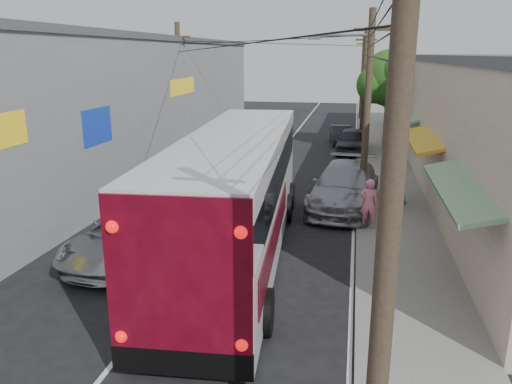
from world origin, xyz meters
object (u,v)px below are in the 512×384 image
jeepney (130,235)px  parked_car_mid (352,141)px  coach_bus (238,192)px  pedestrian_near (369,204)px  parked_suv (345,186)px  pedestrian_far (399,187)px  parked_car_far (341,135)px

jeepney → parked_car_mid: 20.29m
coach_bus → pedestrian_near: coach_bus is taller
parked_suv → parked_car_mid: 12.33m
parked_car_mid → pedestrian_far: (2.15, -11.69, 0.04)m
pedestrian_near → parked_car_mid: bearing=-83.0°
coach_bus → parked_car_mid: (3.41, 18.07, -1.25)m
parked_car_mid → parked_car_far: 3.36m
jeepney → pedestrian_far: bearing=46.3°
parked_car_far → parked_car_mid: bearing=-83.6°
parked_suv → parked_car_far: parked_suv is taller
parked_suv → jeepney: bearing=-128.1°
jeepney → coach_bus: bearing=24.4°
parked_suv → pedestrian_near: (0.93, -2.83, 0.13)m
parked_suv → pedestrian_near: pedestrian_near is taller
jeepney → parked_car_far: 23.17m
coach_bus → parked_car_mid: coach_bus is taller
jeepney → pedestrian_far: pedestrian_far is taller
parked_car_far → pedestrian_near: pedestrian_near is taller
parked_car_far → parked_suv: bearing=-94.9°
coach_bus → jeepney: bearing=-165.9°
parked_car_far → pedestrian_near: bearing=-92.4°
coach_bus → pedestrian_far: bearing=44.8°
jeepney → parked_car_far: jeepney is taller
pedestrian_near → pedestrian_far: 3.72m
pedestrian_near → pedestrian_far: size_ratio=1.29×
coach_bus → jeepney: size_ratio=2.56×
parked_suv → coach_bus: bearing=-114.0°
pedestrian_near → parked_suv: bearing=-67.8°
coach_bus → jeepney: (-3.28, -1.08, -1.29)m
jeepney → parked_car_mid: size_ratio=1.16×
parked_suv → pedestrian_far: size_ratio=4.38×
parked_car_mid → parked_car_far: bearing=106.6°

